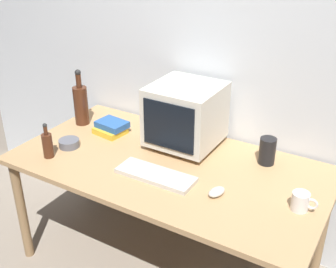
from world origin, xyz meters
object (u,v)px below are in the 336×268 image
(mug, at_px, (301,202))
(crt_monitor, at_px, (185,115))
(keyboard, at_px, (156,175))
(cd_spindle, at_px, (69,143))
(book_stack, at_px, (111,128))
(metal_canister, at_px, (267,151))
(bottle_short, at_px, (48,144))
(computer_mouse, at_px, (217,192))
(bottle_tall, at_px, (81,104))

(mug, bearing_deg, crt_monitor, 159.55)
(crt_monitor, relative_size, keyboard, 0.93)
(keyboard, height_order, cd_spindle, cd_spindle)
(crt_monitor, distance_m, mug, 0.82)
(book_stack, bearing_deg, mug, -8.52)
(crt_monitor, xyz_separation_m, metal_canister, (0.48, 0.04, -0.12))
(keyboard, relative_size, mug, 3.50)
(bottle_short, xyz_separation_m, metal_canister, (1.07, 0.56, -0.00))
(cd_spindle, bearing_deg, computer_mouse, -0.23)
(keyboard, distance_m, metal_canister, 0.62)
(cd_spindle, bearing_deg, keyboard, -1.79)
(bottle_tall, bearing_deg, mug, -7.70)
(bottle_tall, bearing_deg, keyboard, -21.91)
(bottle_short, bearing_deg, book_stack, 74.30)
(bottle_tall, relative_size, mug, 3.06)
(crt_monitor, relative_size, mug, 3.25)
(computer_mouse, bearing_deg, mug, 28.12)
(computer_mouse, distance_m, metal_canister, 0.43)
(crt_monitor, distance_m, bottle_short, 0.79)
(metal_canister, bearing_deg, cd_spindle, -158.66)
(crt_monitor, relative_size, metal_canister, 2.60)
(computer_mouse, distance_m, mug, 0.39)
(crt_monitor, relative_size, bottle_tall, 1.06)
(metal_canister, bearing_deg, mug, -49.88)
(bottle_short, height_order, book_stack, bottle_short)
(bottle_short, bearing_deg, cd_spindle, 83.65)
(mug, bearing_deg, computer_mouse, -166.58)
(crt_monitor, xyz_separation_m, book_stack, (-0.47, -0.10, -0.16))
(keyboard, height_order, mug, mug)
(bottle_tall, bearing_deg, book_stack, -3.60)
(keyboard, relative_size, cd_spindle, 3.50)
(bottle_short, bearing_deg, crt_monitor, 41.30)
(bottle_short, bearing_deg, keyboard, 11.55)
(crt_monitor, bearing_deg, book_stack, -168.17)
(keyboard, bearing_deg, book_stack, 150.06)
(computer_mouse, xyz_separation_m, metal_canister, (0.10, 0.42, 0.06))
(keyboard, distance_m, mug, 0.73)
(computer_mouse, bearing_deg, crt_monitor, 150.20)
(keyboard, bearing_deg, cd_spindle, 177.80)
(bottle_short, xyz_separation_m, book_stack, (0.12, 0.42, -0.04))
(bottle_tall, distance_m, mug, 1.49)
(keyboard, bearing_deg, computer_mouse, 2.20)
(book_stack, relative_size, metal_canister, 1.33)
(crt_monitor, height_order, keyboard, crt_monitor)
(computer_mouse, xyz_separation_m, bottle_tall, (-1.10, 0.29, 0.12))
(crt_monitor, bearing_deg, cd_spindle, -147.15)
(crt_monitor, distance_m, book_stack, 0.50)
(crt_monitor, xyz_separation_m, keyboard, (0.04, -0.39, -0.18))
(computer_mouse, distance_m, book_stack, 0.89)
(bottle_tall, relative_size, bottle_short, 1.77)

